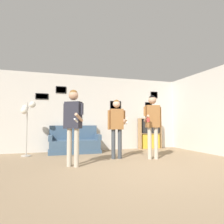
% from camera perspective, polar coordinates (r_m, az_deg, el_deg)
% --- Properties ---
extents(ground_plane, '(20.00, 20.00, 0.00)m').
position_cam_1_polar(ground_plane, '(4.05, 11.27, -16.98)').
color(ground_plane, '#937A5B').
extents(wall_back, '(8.40, 0.08, 2.70)m').
position_cam_1_polar(wall_back, '(7.41, -2.74, -0.29)').
color(wall_back, beige).
rests_on(wall_back, ground_plane).
extents(wall_right, '(0.06, 6.07, 2.70)m').
position_cam_1_polar(wall_right, '(7.23, 25.36, 0.07)').
color(wall_right, beige).
rests_on(wall_right, ground_plane).
extents(couch, '(1.66, 0.80, 0.89)m').
position_cam_1_polar(couch, '(6.82, -10.72, -8.89)').
color(couch, '#3D5670').
rests_on(couch, ground_plane).
extents(bookshelf, '(0.87, 0.30, 1.16)m').
position_cam_1_polar(bookshelf, '(7.87, 10.72, -6.07)').
color(bookshelf, '#A87F51').
rests_on(bookshelf, ground_plane).
extents(floor_lamp, '(0.40, 0.44, 1.63)m').
position_cam_1_polar(floor_lamp, '(6.43, -23.08, -0.32)').
color(floor_lamp, '#ADA89E').
rests_on(floor_lamp, ground_plane).
extents(person_player_foreground_left, '(0.42, 0.61, 1.73)m').
position_cam_1_polar(person_player_foreground_left, '(4.58, -11.04, -1.89)').
color(person_player_foreground_left, '#B7AD99').
rests_on(person_player_foreground_left, ground_plane).
extents(person_player_foreground_center, '(0.50, 0.49, 1.63)m').
position_cam_1_polar(person_player_foreground_center, '(5.52, 1.31, -2.96)').
color(person_player_foreground_center, '#3D4247').
rests_on(person_player_foreground_center, ground_plane).
extents(person_watcher_holding_cup, '(0.55, 0.41, 1.74)m').
position_cam_1_polar(person_watcher_holding_cup, '(5.57, 11.52, -2.05)').
color(person_watcher_holding_cup, '#B7AD99').
rests_on(person_watcher_holding_cup, ground_plane).
extents(bottle_on_floor, '(0.07, 0.07, 0.27)m').
position_cam_1_polar(bottle_on_floor, '(6.07, -12.28, -11.37)').
color(bottle_on_floor, '#3D6638').
rests_on(bottle_on_floor, ground_plane).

